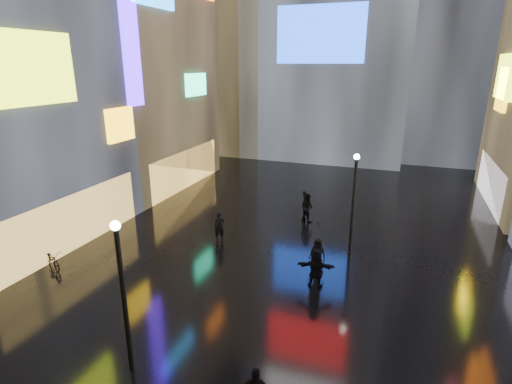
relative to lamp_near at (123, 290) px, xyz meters
The scene contains 12 objects.
ground 13.11m from the lamp_near, 77.99° to the left, with size 140.00×140.00×0.00m, color black.
building_left_far 24.17m from the lamp_near, 125.77° to the left, with size 10.28×12.00×22.00m.
tower_flank_left 37.68m from the lamp_near, 108.20° to the left, with size 10.00×10.00×26.00m, color black.
lamp_near is the anchor object (origin of this frame).
lamp_far 12.72m from the lamp_near, 64.59° to the left, with size 0.30×0.30×5.20m.
pedestrian_4 9.85m from the lamp_near, 63.56° to the left, with size 0.80×0.52×1.63m, color black.
pedestrian_5 8.62m from the lamp_near, 57.38° to the left, with size 1.66×0.53×1.79m, color black.
pedestrian_6 10.39m from the lamp_near, 98.83° to the left, with size 0.60×0.40×1.65m, color black.
pedestrian_7 14.95m from the lamp_near, 80.86° to the left, with size 0.87×0.68×1.79m, color black.
umbrella_2 9.66m from the lamp_near, 63.56° to the left, with size 0.96×0.98×0.88m, color black.
bicycle 9.32m from the lamp_near, 150.83° to the left, with size 0.60×1.72×0.90m, color black.
pedestrian_8 16.14m from the lamp_near, 83.13° to the left, with size 0.56×0.36×1.52m, color black.
Camera 1 is at (4.78, -1.04, 9.47)m, focal length 28.00 mm.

